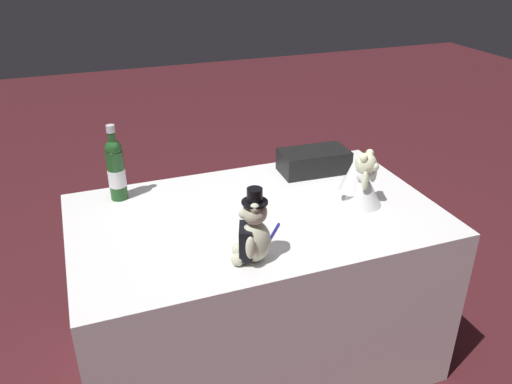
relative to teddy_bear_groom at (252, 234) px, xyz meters
name	(u,v)px	position (x,y,z in m)	size (l,w,h in m)	color
ground_plane	(256,353)	(-0.13, -0.31, -0.88)	(12.00, 12.00, 0.00)	#47191E
reception_table	(256,288)	(-0.13, -0.31, -0.50)	(1.52, 0.92, 0.78)	white
teddy_bear_groom	(252,234)	(0.00, 0.00, 0.00)	(0.15, 0.15, 0.29)	beige
teddy_bear_bride	(361,181)	(-0.58, -0.24, 0.00)	(0.20, 0.21, 0.24)	white
champagne_bottle	(116,169)	(0.38, -0.65, 0.03)	(0.08, 0.08, 0.34)	#1F4F20
signing_pen	(273,233)	(-0.14, -0.14, -0.10)	(0.10, 0.12, 0.01)	navy
gift_case_black	(314,161)	(-0.54, -0.61, -0.05)	(0.33, 0.19, 0.11)	black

